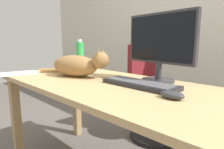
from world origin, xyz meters
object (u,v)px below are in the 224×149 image
at_px(keyboard, 140,84).
at_px(computer_mouse, 172,95).
at_px(water_bottle, 80,56).
at_px(office_chair, 151,98).
at_px(monitor, 159,45).
at_px(cat, 78,65).

height_order(keyboard, computer_mouse, computer_mouse).
bearing_deg(water_bottle, office_chair, 61.20).
bearing_deg(monitor, computer_mouse, -49.60).
bearing_deg(office_chair, cat, -97.88).
distance_m(monitor, water_bottle, 0.73).
bearing_deg(cat, office_chair, 82.12).
xyz_separation_m(computer_mouse, water_bottle, (-0.96, 0.22, 0.11)).
bearing_deg(computer_mouse, office_chair, 126.90).
distance_m(cat, water_bottle, 0.30).
relative_size(office_chair, monitor, 1.92).
bearing_deg(office_chair, monitor, -54.98).
distance_m(office_chair, water_bottle, 0.82).
bearing_deg(computer_mouse, keyboard, 158.83).
xyz_separation_m(keyboard, computer_mouse, (0.24, -0.09, 0.00)).
relative_size(cat, computer_mouse, 5.41).
bearing_deg(monitor, cat, -153.88).
distance_m(monitor, computer_mouse, 0.42).
height_order(office_chair, keyboard, office_chair).
height_order(cat, water_bottle, water_bottle).
height_order(cat, computer_mouse, cat).
bearing_deg(keyboard, water_bottle, 169.96).
height_order(monitor, water_bottle, monitor).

